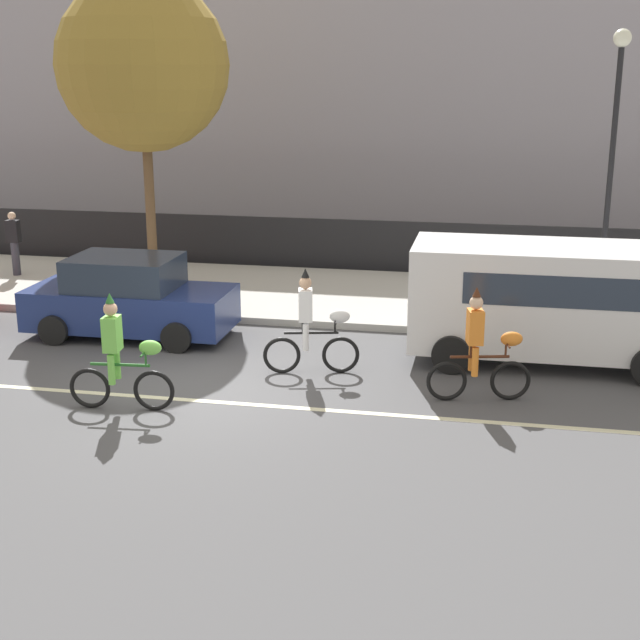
# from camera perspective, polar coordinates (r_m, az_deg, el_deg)

# --- Properties ---
(ground_plane) EXTENTS (80.00, 80.00, 0.00)m
(ground_plane) POSITION_cam_1_polar(r_m,az_deg,el_deg) (15.30, -7.68, -4.45)
(ground_plane) COLOR #4C4C4F
(road_centre_line) EXTENTS (36.00, 0.14, 0.01)m
(road_centre_line) POSITION_cam_1_polar(r_m,az_deg,el_deg) (14.86, -8.30, -5.09)
(road_centre_line) COLOR beige
(road_centre_line) RESTS_ON ground
(sidewalk_curb) EXTENTS (60.00, 5.00, 0.15)m
(sidewalk_curb) POSITION_cam_1_polar(r_m,az_deg,el_deg) (21.25, -2.09, 1.72)
(sidewalk_curb) COLOR #ADAAA3
(sidewalk_curb) RESTS_ON ground
(fence_line) EXTENTS (40.00, 0.08, 1.40)m
(fence_line) POSITION_cam_1_polar(r_m,az_deg,el_deg) (23.88, -0.50, 4.86)
(fence_line) COLOR black
(fence_line) RESTS_ON ground
(building_backdrop) EXTENTS (28.00, 8.00, 7.58)m
(building_backdrop) POSITION_cam_1_polar(r_m,az_deg,el_deg) (32.48, -2.39, 13.28)
(building_backdrop) COLOR #99939E
(building_backdrop) RESTS_ON ground
(parade_cyclist_lime) EXTENTS (1.72, 0.50, 1.92)m
(parade_cyclist_lime) POSITION_cam_1_polar(r_m,az_deg,el_deg) (14.40, -12.64, -2.47)
(parade_cyclist_lime) COLOR black
(parade_cyclist_lime) RESTS_ON ground
(parade_cyclist_zebra) EXTENTS (1.69, 0.57, 1.92)m
(parade_cyclist_zebra) POSITION_cam_1_polar(r_m,az_deg,el_deg) (15.72, -0.51, -0.51)
(parade_cyclist_zebra) COLOR black
(parade_cyclist_zebra) RESTS_ON ground
(parade_cyclist_orange) EXTENTS (1.69, 0.56, 1.92)m
(parade_cyclist_orange) POSITION_cam_1_polar(r_m,az_deg,el_deg) (14.67, 10.26, -1.99)
(parade_cyclist_orange) COLOR black
(parade_cyclist_orange) RESTS_ON ground
(parked_van_white) EXTENTS (5.00, 2.22, 2.18)m
(parked_van_white) POSITION_cam_1_polar(r_m,az_deg,el_deg) (16.77, 14.78, 1.56)
(parked_van_white) COLOR white
(parked_van_white) RESTS_ON ground
(parked_car_navy) EXTENTS (4.10, 1.92, 1.64)m
(parked_car_navy) POSITION_cam_1_polar(r_m,az_deg,el_deg) (18.36, -12.10, 1.35)
(parked_car_navy) COLOR navy
(parked_car_navy) RESTS_ON ground
(street_lamp_post) EXTENTS (0.36, 0.36, 5.86)m
(street_lamp_post) POSITION_cam_1_polar(r_m,az_deg,el_deg) (19.51, 18.30, 11.32)
(street_lamp_post) COLOR black
(street_lamp_post) RESTS_ON sidewalk_curb
(street_tree_near_lamp) EXTENTS (4.11, 4.11, 7.23)m
(street_tree_near_lamp) POSITION_cam_1_polar(r_m,az_deg,el_deg) (22.32, -11.27, 15.71)
(street_tree_near_lamp) COLOR brown
(street_tree_near_lamp) RESTS_ON sidewalk_curb
(pedestrian_onlooker) EXTENTS (0.32, 0.20, 1.62)m
(pedestrian_onlooker) POSITION_cam_1_polar(r_m,az_deg,el_deg) (23.91, -18.99, 4.76)
(pedestrian_onlooker) COLOR #33333D
(pedestrian_onlooker) RESTS_ON sidewalk_curb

